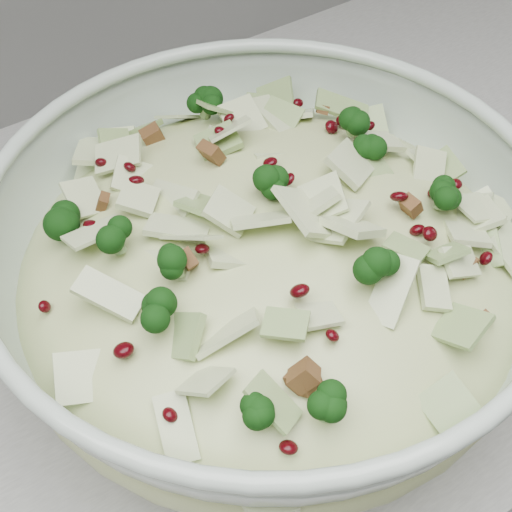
% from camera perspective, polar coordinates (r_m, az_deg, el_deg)
% --- Properties ---
extents(counter, '(3.60, 0.60, 0.90)m').
position_cam_1_polar(counter, '(1.08, 9.79, -9.96)').
color(counter, beige).
rests_on(counter, floor).
extents(mixing_bowl, '(0.44, 0.44, 0.15)m').
position_cam_1_polar(mixing_bowl, '(0.50, 0.97, -1.48)').
color(mixing_bowl, '#B0C1B3').
rests_on(mixing_bowl, counter).
extents(salad, '(0.43, 0.43, 0.15)m').
position_cam_1_polar(salad, '(0.48, 1.01, 0.41)').
color(salad, beige).
rests_on(salad, mixing_bowl).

